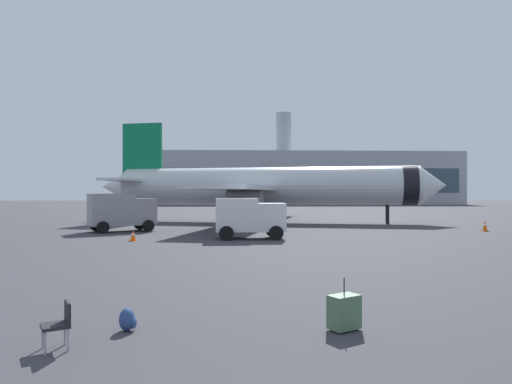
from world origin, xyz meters
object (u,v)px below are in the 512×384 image
airplane_at_gate (263,186)px  cargo_van (249,216)px  service_truck (121,211)px  safety_cone_mid (485,226)px  traveller_backpack (128,320)px  gate_chair (60,322)px  rolling_suitcase (344,312)px  safety_cone_near (133,235)px

airplane_at_gate → cargo_van: (-1.77, -17.01, -2.21)m
service_truck → safety_cone_mid: bearing=-1.3°
safety_cone_mid → traveller_backpack: bearing=-130.9°
airplane_at_gate → gate_chair: (-5.69, -37.36, -3.16)m
safety_cone_mid → gate_chair: bearing=-131.0°
cargo_van → traveller_backpack: bearing=-98.7°
cargo_van → rolling_suitcase: cargo_van is taller
cargo_van → safety_cone_mid: 19.11m
airplane_at_gate → safety_cone_mid: bearing=-35.3°
airplane_at_gate → service_truck: bearing=-135.9°
traveller_backpack → gate_chair: bearing=-132.5°
safety_cone_mid → gate_chair: (-22.26, -25.62, 0.08)m
service_truck → airplane_at_gate: bearing=44.1°
cargo_van → traveller_backpack: (-2.94, -19.28, -1.22)m
gate_chair → service_truck: bearing=102.4°
safety_cone_near → traveller_backpack: safety_cone_near is taller
airplane_at_gate → rolling_suitcase: 36.56m
cargo_van → traveller_backpack: 19.54m
safety_cone_near → safety_cone_mid: size_ratio=0.80×
rolling_suitcase → service_truck: bearing=114.0°
gate_chair → safety_cone_mid: bearing=49.0°
safety_cone_near → safety_cone_mid: 26.26m
rolling_suitcase → gate_chair: rolling_suitcase is taller
safety_cone_near → gate_chair: gate_chair is taller
service_truck → rolling_suitcase: 27.74m
safety_cone_near → rolling_suitcase: (8.75, -18.38, 0.06)m
airplane_at_gate → safety_cone_near: size_ratio=53.10×
airplane_at_gate → service_truck: 16.08m
cargo_van → traveller_backpack: size_ratio=9.32×
service_truck → cargo_van: size_ratio=1.18×
rolling_suitcase → airplane_at_gate: bearing=89.7°
safety_cone_mid → traveller_backpack: safety_cone_mid is taller
airplane_at_gate → gate_chair: airplane_at_gate is taller
service_truck → safety_cone_mid: service_truck is taller
service_truck → gate_chair: 26.90m
safety_cone_near → service_truck: bearing=110.1°
rolling_suitcase → safety_cone_near: bearing=115.5°
airplane_at_gate → traveller_backpack: 36.75m
safety_cone_near → safety_cone_mid: safety_cone_mid is taller
airplane_at_gate → service_truck: airplane_at_gate is taller
airplane_at_gate → rolling_suitcase: airplane_at_gate is taller
service_truck → safety_cone_mid: 28.06m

